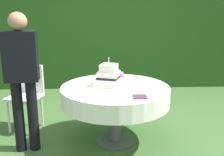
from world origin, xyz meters
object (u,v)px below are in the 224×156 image
Objects in this scene: wedding_cake at (109,77)px; serving_plate_right at (145,91)px; garden_chair at (27,91)px; napkin_stack at (140,97)px; serving_plate_far at (85,92)px; cake_table at (115,95)px; standing_person at (22,74)px; serving_plate_left at (80,82)px; serving_plate_near at (115,95)px.

serving_plate_right is (0.39, -0.26, -0.10)m from wedding_cake.
garden_chair reaches higher than serving_plate_right.
wedding_cake is at bearing 123.03° from napkin_stack.
garden_chair is (-0.85, 0.70, -0.19)m from serving_plate_far.
serving_plate_far and napkin_stack have the same top height.
standing_person reaches higher than cake_table.
standing_person reaches higher than serving_plate_left.
napkin_stack is at bearing -32.35° from garden_chair.
serving_plate_left is 0.14× the size of garden_chair.
serving_plate_near is 0.98× the size of serving_plate_far.
serving_plate_left is at bearing 157.01° from wedding_cake.
standing_person reaches higher than napkin_stack.
standing_person is (-0.61, -0.36, 0.20)m from serving_plate_left.
wedding_cake is 0.44× the size of garden_chair.
standing_person is at bearing 169.33° from serving_plate_near.
napkin_stack is at bearing -42.84° from serving_plate_left.
cake_table is at bearing 8.38° from standing_person.
standing_person is (-0.98, -0.20, 0.10)m from wedding_cake.
wedding_cake is at bearing 11.78° from standing_person.
wedding_cake is 0.41m from serving_plate_near.
napkin_stack reaches higher than cake_table.
cake_table is 0.40m from serving_plate_right.
napkin_stack is at bearing -56.97° from wedding_cake.
cake_table is at bearing -35.45° from wedding_cake.
serving_plate_right is 0.12× the size of garden_chair.
serving_plate_near is 0.94× the size of napkin_stack.
serving_plate_far reaches higher than cake_table.
garden_chair reaches higher than serving_plate_far.
napkin_stack is 1.71m from garden_chair.
serving_plate_far is (-0.35, -0.22, 0.12)m from cake_table.
standing_person reaches higher than garden_chair.
garden_chair is (-1.52, 0.70, -0.19)m from serving_plate_right.
cake_table is 10.49× the size of serving_plate_left.
serving_plate_near is at bearing -10.67° from standing_person.
serving_plate_far is 1.33× the size of serving_plate_right.
serving_plate_right and napkin_stack have the same top height.
serving_plate_left is 0.73m from standing_person.
serving_plate_left is at bearing 102.06° from serving_plate_far.
wedding_cake is at bearing 43.26° from serving_plate_far.
wedding_cake reaches higher than garden_chair.
serving_plate_far and serving_plate_left have the same top height.
serving_plate_near is 0.37m from serving_plate_right.
serving_plate_far is (-0.28, -0.26, -0.10)m from wedding_cake.
serving_plate_near and serving_plate_right have the same top height.
garden_chair reaches higher than napkin_stack.
serving_plate_right is at bearing -28.88° from serving_plate_left.
wedding_cake is 0.24× the size of standing_person.
napkin_stack is (0.68, -0.63, -0.00)m from serving_plate_left.
standing_person is (-1.37, 0.06, 0.20)m from serving_plate_right.
serving_plate_near and serving_plate_left have the same top height.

